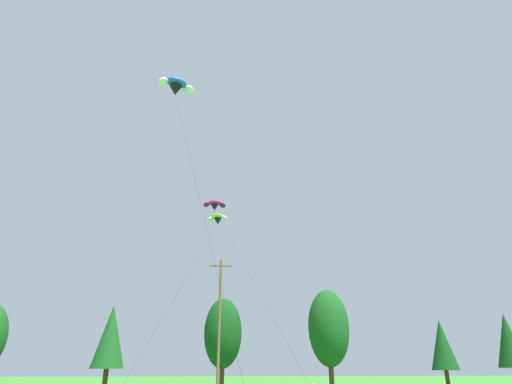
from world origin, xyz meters
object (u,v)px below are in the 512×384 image
object	(u,v)px
parafoil_kite_far_magenta	(215,205)
parafoil_kite_mid_blue_white	(176,86)
utility_pole	(219,322)
parafoil_kite_high_lime_white	(217,219)

from	to	relation	value
parafoil_kite_far_magenta	parafoil_kite_mid_blue_white	bearing A→B (deg)	-107.99
utility_pole	parafoil_kite_far_magenta	size ratio (longest dim) A/B	0.70
parafoil_kite_high_lime_white	parafoil_kite_mid_blue_white	bearing A→B (deg)	-105.23
utility_pole	parafoil_kite_far_magenta	xyz separation A→B (m)	(-0.84, 1.34, 12.02)
utility_pole	parafoil_kite_high_lime_white	size ratio (longest dim) A/B	0.64
parafoil_kite_high_lime_white	parafoil_kite_mid_blue_white	world-z (taller)	parafoil_kite_mid_blue_white
utility_pole	parafoil_kite_mid_blue_white	size ratio (longest dim) A/B	0.51
parafoil_kite_mid_blue_white	parafoil_kite_far_magenta	distance (m)	13.80
utility_pole	parafoil_kite_mid_blue_white	bearing A→B (deg)	-114.16
parafoil_kite_mid_blue_white	parafoil_kite_far_magenta	world-z (taller)	parafoil_kite_mid_blue_white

